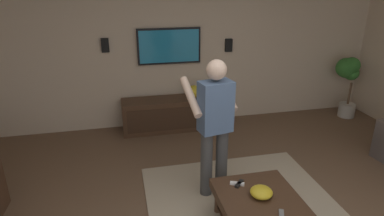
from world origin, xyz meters
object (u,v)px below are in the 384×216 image
(person_standing, at_px, (214,121))
(bowl, at_px, (261,192))
(tv, at_px, (169,46))
(potted_plant_tall, at_px, (348,77))
(remote_black, at_px, (239,184))
(wall_speaker_right, at_px, (105,45))
(media_console, at_px, (173,114))
(coffee_table, at_px, (262,210))
(wall_speaker_left, at_px, (229,45))
(remote_white, at_px, (237,184))
(remote_grey, at_px, (282,215))
(vase_round, at_px, (194,92))

(person_standing, xyz_separation_m, bowl, (-0.74, -0.28, -0.48))
(tv, xyz_separation_m, potted_plant_tall, (-0.36, -3.23, -0.62))
(person_standing, height_order, remote_black, person_standing)
(tv, bearing_deg, wall_speaker_right, -90.73)
(wall_speaker_right, bearing_deg, media_console, -103.93)
(remote_black, bearing_deg, coffee_table, 64.45)
(remote_black, xyz_separation_m, wall_speaker_left, (2.64, -0.73, 0.94))
(media_console, distance_m, wall_speaker_right, 1.57)
(potted_plant_tall, distance_m, remote_white, 3.73)
(coffee_table, bearing_deg, bowl, -13.61)
(remote_grey, bearing_deg, vase_round, 27.57)
(tv, bearing_deg, remote_white, 6.19)
(coffee_table, distance_m, remote_black, 0.36)
(remote_white, bearing_deg, remote_grey, 134.81)
(remote_black, relative_size, vase_round, 0.68)
(potted_plant_tall, bearing_deg, wall_speaker_right, 85.04)
(coffee_table, relative_size, bowl, 4.47)
(remote_black, bearing_deg, media_console, -129.18)
(wall_speaker_left, relative_size, wall_speaker_right, 1.00)
(potted_plant_tall, height_order, remote_grey, potted_plant_tall)
(media_console, xyz_separation_m, remote_grey, (-2.95, -0.51, 0.14))
(person_standing, distance_m, remote_black, 0.73)
(remote_black, bearing_deg, bowl, 73.80)
(media_console, relative_size, remote_grey, 11.33)
(potted_plant_tall, relative_size, wall_speaker_left, 5.12)
(person_standing, distance_m, remote_white, 0.73)
(wall_speaker_right, bearing_deg, coffee_table, -153.90)
(person_standing, xyz_separation_m, wall_speaker_right, (2.15, 1.19, 0.51))
(coffee_table, distance_m, person_standing, 1.07)
(coffee_table, xyz_separation_m, bowl, (0.08, -0.02, 0.15))
(bowl, bearing_deg, wall_speaker_left, -11.56)
(vase_round, relative_size, wall_speaker_right, 1.00)
(wall_speaker_left, bearing_deg, remote_grey, 170.62)
(vase_round, bearing_deg, wall_speaker_left, -66.72)
(bowl, xyz_separation_m, wall_speaker_right, (2.89, 1.47, 0.99))
(tv, height_order, remote_black, tv)
(remote_white, height_order, remote_black, same)
(tv, distance_m, remote_black, 2.82)
(potted_plant_tall, height_order, remote_white, potted_plant_tall)
(bowl, relative_size, remote_black, 1.49)
(remote_grey, bearing_deg, potted_plant_tall, -19.32)
(coffee_table, height_order, wall_speaker_right, wall_speaker_right)
(media_console, xyz_separation_m, remote_white, (-2.39, -0.28, 0.14))
(potted_plant_tall, relative_size, vase_round, 5.12)
(tv, bearing_deg, remote_grey, 9.03)
(media_console, height_order, remote_black, media_console)
(bowl, height_order, wall_speaker_left, wall_speaker_left)
(person_standing, bearing_deg, potted_plant_tall, -70.87)
(tv, xyz_separation_m, wall_speaker_right, (0.01, 1.02, 0.05))
(media_console, bearing_deg, remote_white, 6.81)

